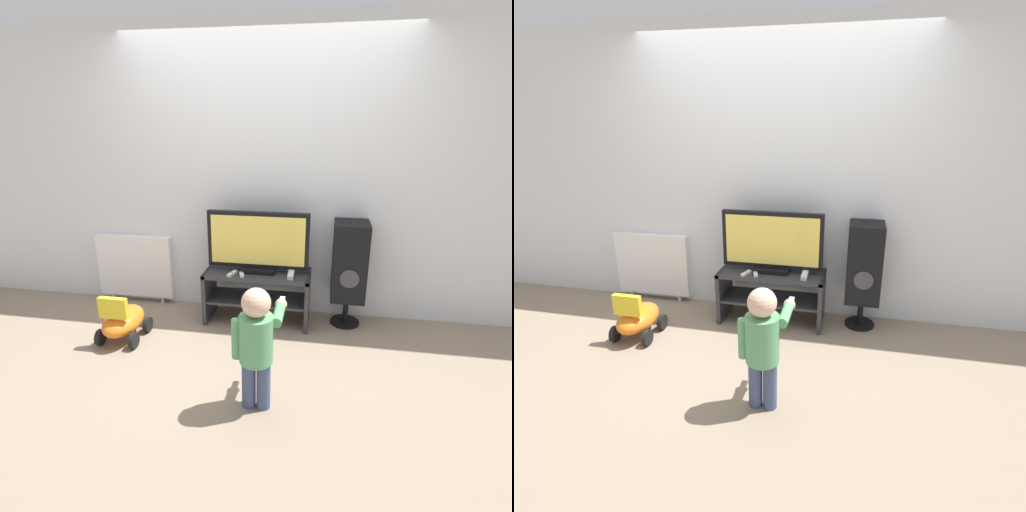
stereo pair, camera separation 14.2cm
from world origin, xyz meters
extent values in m
plane|color=gray|center=(0.00, 0.00, 0.00)|extent=(16.00, 16.00, 0.00)
cube|color=silver|center=(0.00, 0.48, 1.30)|extent=(10.00, 0.06, 2.60)
cube|color=#2D2D33|center=(0.00, 0.20, 0.47)|extent=(0.95, 0.40, 0.03)
cube|color=#2D2D33|center=(0.00, 0.20, 0.22)|extent=(0.91, 0.36, 0.02)
cube|color=#2D2D33|center=(-0.46, 0.20, 0.24)|extent=(0.04, 0.40, 0.48)
cube|color=#2D2D33|center=(0.46, 0.20, 0.24)|extent=(0.04, 0.40, 0.48)
cube|color=black|center=(0.00, 0.22, 0.50)|extent=(0.32, 0.20, 0.04)
cube|color=black|center=(0.00, 0.22, 0.78)|extent=(0.90, 0.05, 0.51)
cube|color=#F2D859|center=(0.00, 0.19, 0.78)|extent=(0.83, 0.01, 0.44)
cube|color=white|center=(0.31, 0.15, 0.50)|extent=(0.05, 0.20, 0.04)
cube|color=#3F8CE5|center=(0.31, 0.05, 0.50)|extent=(0.03, 0.00, 0.01)
cube|color=white|center=(-0.21, 0.09, 0.49)|extent=(0.07, 0.13, 0.02)
cylinder|color=#337FD8|center=(-0.21, 0.09, 0.51)|extent=(0.01, 0.01, 0.00)
cube|color=white|center=(-0.13, 0.10, 0.49)|extent=(0.07, 0.13, 0.02)
cylinder|color=#337FD8|center=(-0.13, 0.10, 0.51)|extent=(0.01, 0.01, 0.00)
cylinder|color=#3F4C72|center=(0.14, -0.98, 0.17)|extent=(0.09, 0.09, 0.35)
cylinder|color=#3F4C72|center=(0.24, -0.98, 0.17)|extent=(0.09, 0.09, 0.35)
cylinder|color=#599E66|center=(0.19, -0.98, 0.50)|extent=(0.21, 0.21, 0.31)
sphere|color=beige|center=(0.19, -0.98, 0.75)|extent=(0.18, 0.18, 0.18)
cylinder|color=#599E66|center=(0.07, -0.98, 0.49)|extent=(0.07, 0.07, 0.26)
cylinder|color=#599E66|center=(0.31, -0.84, 0.62)|extent=(0.07, 0.26, 0.07)
sphere|color=beige|center=(0.31, -0.71, 0.62)|extent=(0.08, 0.08, 0.08)
cube|color=white|center=(0.31, -0.67, 0.62)|extent=(0.03, 0.13, 0.02)
cylinder|color=black|center=(0.81, 0.27, 0.01)|extent=(0.27, 0.27, 0.02)
cylinder|color=black|center=(0.81, 0.27, 0.13)|extent=(0.05, 0.05, 0.26)
cube|color=black|center=(0.81, 0.27, 0.61)|extent=(0.30, 0.32, 0.70)
cylinder|color=#38383D|center=(0.81, 0.11, 0.50)|extent=(0.16, 0.01, 0.16)
ellipsoid|color=orange|center=(-1.07, -0.32, 0.17)|extent=(0.30, 0.49, 0.20)
cube|color=yellow|center=(-1.07, -0.45, 0.35)|extent=(0.24, 0.05, 0.18)
cylinder|color=black|center=(-1.22, -0.18, 0.07)|extent=(0.04, 0.14, 0.14)
cylinder|color=black|center=(-0.92, -0.18, 0.07)|extent=(0.04, 0.14, 0.14)
cylinder|color=black|center=(-1.22, -0.45, 0.07)|extent=(0.04, 0.14, 0.14)
cylinder|color=black|center=(-0.92, -0.45, 0.07)|extent=(0.04, 0.14, 0.14)
cube|color=white|center=(-1.29, 0.41, 0.38)|extent=(0.78, 0.08, 0.63)
cube|color=silver|center=(-1.56, 0.41, 0.03)|extent=(0.03, 0.05, 0.06)
cube|color=silver|center=(-1.02, 0.41, 0.03)|extent=(0.03, 0.05, 0.06)
camera|label=1|loc=(0.56, -3.11, 1.80)|focal=28.00mm
camera|label=2|loc=(0.70, -3.08, 1.80)|focal=28.00mm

